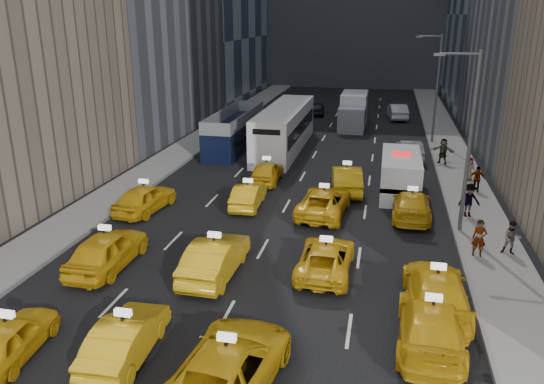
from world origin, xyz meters
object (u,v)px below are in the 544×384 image
at_px(nypd_van, 400,175).
at_px(box_truck, 353,111).
at_px(pedestrian_0, 479,238).
at_px(double_decker, 235,130).
at_px(city_bus, 285,129).

height_order(nypd_van, box_truck, box_truck).
xyz_separation_m(nypd_van, pedestrian_0, (3.34, -8.78, -0.16)).
distance_m(nypd_van, box_truck, 19.96).
relative_size(double_decker, box_truck, 1.43).
distance_m(city_bus, box_truck, 11.21).
distance_m(box_truck, pedestrian_0, 29.28).
height_order(city_bus, pedestrian_0, city_bus).
distance_m(nypd_van, city_bus, 13.04).
bearing_deg(pedestrian_0, nypd_van, 116.83).
bearing_deg(city_bus, box_truck, 70.53).
relative_size(nypd_van, double_decker, 0.58).
bearing_deg(box_truck, double_decker, -122.67).
bearing_deg(double_decker, box_truck, 48.65).
height_order(nypd_van, pedestrian_0, nypd_van).
xyz_separation_m(box_truck, pedestrian_0, (7.53, -28.29, -0.58)).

